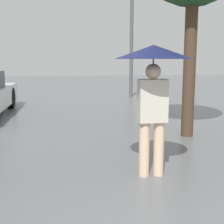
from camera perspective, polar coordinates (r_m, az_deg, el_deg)
pedestrian at (r=4.16m, az=7.52°, el=7.25°), size 1.03×1.03×1.78m
street_lamp at (r=13.45m, az=3.62°, el=16.94°), size 0.39×0.39×5.21m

